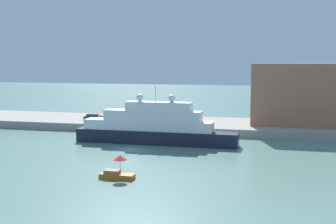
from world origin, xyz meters
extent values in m
plane|color=slate|center=(0.00, 0.00, 0.00)|extent=(400.00, 400.00, 0.00)
cube|color=gray|center=(0.00, 25.10, 0.81)|extent=(110.00, 18.19, 1.62)
cube|color=black|center=(2.70, 6.42, 1.21)|extent=(29.50, 3.57, 2.43)
cube|color=white|center=(1.22, 6.42, 3.32)|extent=(23.60, 3.29, 1.79)
cube|color=white|center=(2.11, 6.42, 5.12)|extent=(17.70, 3.00, 1.81)
cube|color=white|center=(3.29, 6.42, 6.80)|extent=(11.80, 2.72, 1.56)
cylinder|color=silver|center=(2.70, 6.42, 9.07)|extent=(0.16, 0.16, 2.98)
sphere|color=white|center=(5.65, 6.42, 8.27)|extent=(1.36, 1.36, 1.36)
sphere|color=white|center=(-0.25, 6.42, 8.27)|extent=(1.36, 1.36, 1.36)
cube|color=#C66019|center=(4.34, -17.53, 0.31)|extent=(4.44, 1.45, 0.63)
cube|color=#8C6647|center=(3.67, -17.53, 0.86)|extent=(1.96, 1.16, 0.46)
cylinder|color=#B2B2B2|center=(4.78, -17.53, 1.54)|extent=(0.06, 0.06, 1.82)
cone|color=red|center=(4.78, -17.53, 2.76)|extent=(1.77, 1.77, 0.62)
cube|color=#9E664C|center=(29.42, 28.02, 7.97)|extent=(21.90, 13.43, 12.70)
cube|color=black|center=(-16.30, 22.21, 2.02)|extent=(4.14, 1.68, 0.80)
cube|color=#262D33|center=(-16.51, 22.21, 2.68)|extent=(2.49, 1.51, 0.52)
cylinder|color=maroon|center=(-12.99, 18.67, 2.42)|extent=(0.36, 0.36, 1.59)
sphere|color=tan|center=(-12.99, 18.67, 3.34)|extent=(0.24, 0.24, 0.24)
cylinder|color=black|center=(-1.22, 17.29, 2.05)|extent=(0.37, 0.37, 0.85)
camera|label=1|loc=(23.87, -68.73, 14.87)|focal=47.06mm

